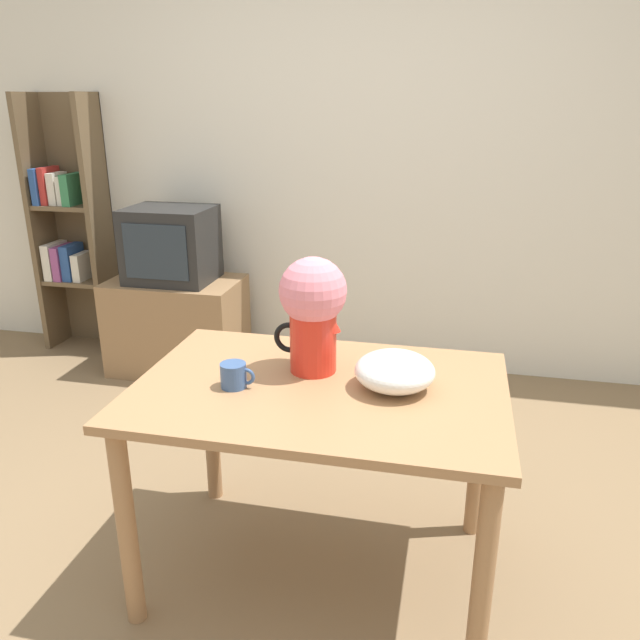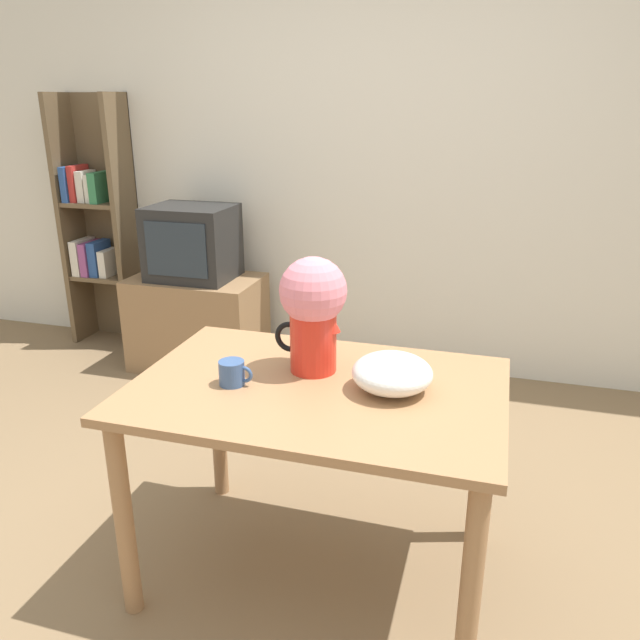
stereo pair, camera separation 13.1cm
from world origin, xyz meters
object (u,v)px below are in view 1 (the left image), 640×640
flower_vase (313,306)px  tv_set (171,245)px  white_bowl (395,371)px  coffee_mug (234,375)px

flower_vase → tv_set: flower_vase is taller
flower_vase → white_bowl: flower_vase is taller
coffee_mug → tv_set: (-0.98, 1.63, 0.02)m
white_bowl → tv_set: size_ratio=0.52×
flower_vase → white_bowl: (0.28, -0.08, -0.17)m
flower_vase → tv_set: bearing=129.7°
white_bowl → flower_vase: bearing=164.2°
flower_vase → coffee_mug: (-0.22, -0.18, -0.19)m
white_bowl → tv_set: (-1.48, 1.53, 0.00)m
flower_vase → white_bowl: size_ratio=1.54×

